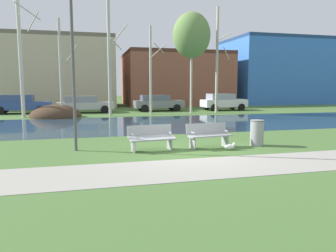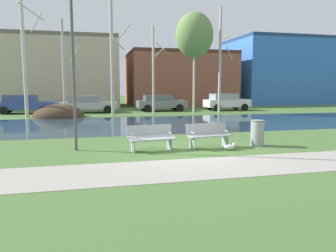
% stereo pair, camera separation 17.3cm
% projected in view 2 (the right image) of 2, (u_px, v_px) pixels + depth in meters
% --- Properties ---
extents(ground_plane, '(120.00, 120.00, 0.00)m').
position_uv_depth(ground_plane, '(141.00, 121.00, 20.25)').
color(ground_plane, '#476B33').
extents(paved_path_strip, '(60.00, 2.22, 0.01)m').
position_uv_depth(paved_path_strip, '(207.00, 167.00, 8.56)').
color(paved_path_strip, '#9E998E').
rests_on(paved_path_strip, ground).
extents(river_band, '(80.00, 8.92, 0.01)m').
position_uv_depth(river_band, '(145.00, 124.00, 18.72)').
color(river_band, '#284256').
rests_on(river_band, ground).
extents(soil_mound, '(3.65, 3.29, 1.81)m').
position_uv_depth(soil_mound, '(59.00, 117.00, 23.08)').
color(soil_mound, '#423021').
rests_on(soil_mound, ground).
extents(bench_left, '(1.66, 0.75, 0.87)m').
position_uv_depth(bench_left, '(151.00, 137.00, 10.83)').
color(bench_left, '#9EA0A3').
rests_on(bench_left, ground).
extents(bench_right, '(1.66, 0.75, 0.87)m').
position_uv_depth(bench_right, '(209.00, 135.00, 11.31)').
color(bench_right, '#9EA0A3').
rests_on(bench_right, ground).
extents(trash_bin, '(0.52, 0.52, 0.96)m').
position_uv_depth(trash_bin, '(257.00, 133.00, 11.68)').
color(trash_bin, gray).
rests_on(trash_bin, ground).
extents(seagull, '(0.45, 0.17, 0.26)m').
position_uv_depth(seagull, '(230.00, 147.00, 10.88)').
color(seagull, white).
rests_on(seagull, ground).
extents(streetlamp, '(0.32, 0.32, 5.78)m').
position_uv_depth(streetlamp, '(72.00, 37.00, 10.45)').
color(streetlamp, '#4C4C51').
rests_on(streetlamp, ground).
extents(birch_far_left, '(1.60, 2.81, 9.07)m').
position_uv_depth(birch_far_left, '(24.00, 51.00, 22.13)').
color(birch_far_left, beige).
rests_on(birch_far_left, ground).
extents(birch_left, '(1.33, 2.21, 6.94)m').
position_uv_depth(birch_left, '(64.00, 68.00, 22.60)').
color(birch_left, '#BCB7A8').
rests_on(birch_left, ground).
extents(birch_center_left, '(1.50, 2.24, 8.42)m').
position_uv_depth(birch_center_left, '(112.00, 58.00, 23.28)').
color(birch_center_left, '#BCB7A8').
rests_on(birch_center_left, ground).
extents(birch_center, '(1.41, 2.33, 6.81)m').
position_uv_depth(birch_center, '(154.00, 70.00, 24.62)').
color(birch_center, '#BCB7A8').
rests_on(birch_center, ground).
extents(birch_center_right, '(3.05, 3.05, 8.16)m').
position_uv_depth(birch_center_right, '(194.00, 35.00, 25.57)').
color(birch_center_right, beige).
rests_on(birch_center_right, ground).
extents(birch_right, '(1.22, 2.19, 8.70)m').
position_uv_depth(birch_right, '(220.00, 60.00, 26.32)').
color(birch_right, '#BCB7A8').
rests_on(birch_right, ground).
extents(parked_van_nearest_blue, '(4.54, 2.10, 1.54)m').
position_uv_depth(parked_van_nearest_blue, '(24.00, 104.00, 26.14)').
color(parked_van_nearest_blue, '#2D4793').
rests_on(parked_van_nearest_blue, ground).
extents(parked_sedan_second_silver, '(4.67, 2.11, 1.42)m').
position_uv_depth(parked_sedan_second_silver, '(87.00, 104.00, 26.76)').
color(parked_sedan_second_silver, '#B2B5BC').
rests_on(parked_sedan_second_silver, ground).
extents(parked_hatch_third_grey, '(4.46, 2.01, 1.45)m').
position_uv_depth(parked_hatch_third_grey, '(161.00, 102.00, 28.59)').
color(parked_hatch_third_grey, slate).
rests_on(parked_hatch_third_grey, ground).
extents(parked_wagon_fourth_white, '(4.14, 2.10, 1.55)m').
position_uv_depth(parked_wagon_fourth_white, '(226.00, 102.00, 29.52)').
color(parked_wagon_fourth_white, silver).
rests_on(parked_wagon_fourth_white, ground).
extents(building_beige_block, '(17.25, 8.53, 7.58)m').
position_uv_depth(building_beige_block, '(37.00, 72.00, 34.77)').
color(building_beige_block, '#BCAD8E').
rests_on(building_beige_block, ground).
extents(building_brick_low, '(12.08, 9.53, 6.25)m').
position_uv_depth(building_brick_low, '(178.00, 79.00, 38.93)').
color(building_brick_low, brown).
rests_on(building_brick_low, ground).
extents(building_blue_store, '(15.11, 9.10, 8.35)m').
position_uv_depth(building_blue_store, '(287.00, 72.00, 42.11)').
color(building_blue_store, '#3870C6').
rests_on(building_blue_store, ground).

